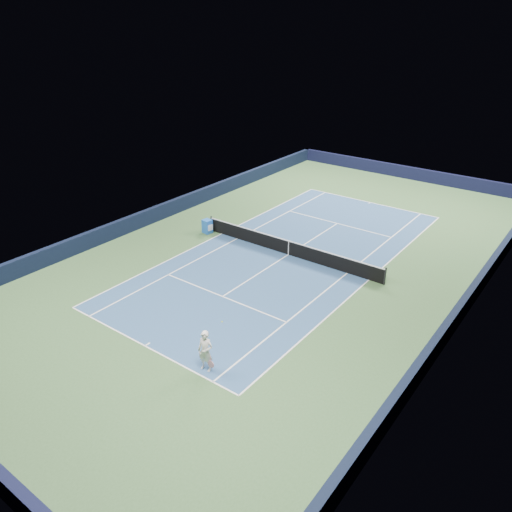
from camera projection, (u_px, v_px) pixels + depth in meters
The scene contains 19 objects.
ground at pixel (288, 255), 31.30m from camera, with size 40.00×40.00×0.00m, color #365830.
wall_far at pixel (409, 173), 45.31m from camera, with size 22.00×0.35×1.10m, color black.
wall_right at pixel (467, 301), 25.25m from camera, with size 0.35×40.00×1.10m, color black.
wall_left at pixel (166, 210), 36.88m from camera, with size 0.35×40.00×1.10m, color black.
court_surface at pixel (288, 255), 31.30m from camera, with size 10.97×23.77×0.01m, color navy.
baseline_far at pixel (370, 202), 39.84m from camera, with size 10.97×0.08×0.00m, color white.
baseline_near at pixel (145, 346), 22.75m from camera, with size 10.97×0.08×0.00m, color white.
sideline_doubles_right at pixel (369, 280), 28.35m from camera, with size 0.08×23.77×0.00m, color white.
sideline_doubles_left at pixel (222, 234), 34.25m from camera, with size 0.08×23.77×0.00m, color white.
sideline_singles_right at pixel (347, 273), 29.09m from camera, with size 0.08×23.77×0.00m, color white.
sideline_singles_left at pixel (237, 239), 33.51m from camera, with size 0.08×23.77×0.00m, color white.
service_line_far at pixel (337, 223), 35.90m from camera, with size 8.23×0.08×0.00m, color white.
service_line_near at pixel (223, 296), 26.70m from camera, with size 8.23×0.08×0.00m, color white.
center_service_line at pixel (288, 255), 31.30m from camera, with size 0.08×12.80×0.00m, color white.
center_mark_far at pixel (370, 203), 39.74m from camera, with size 0.08×0.30×0.00m, color white.
center_mark_near at pixel (147, 344), 22.86m from camera, with size 0.08×0.30×0.00m, color white.
tennis_net at pixel (289, 247), 31.08m from camera, with size 12.90×0.10×1.07m.
sponsor_cube at pixel (207, 226), 34.22m from camera, with size 0.65×0.59×0.95m.
tennis_player at pixel (206, 351), 20.86m from camera, with size 0.87×1.32×1.96m.
Camera 1 is at (15.21, -23.75, 13.73)m, focal length 35.00 mm.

